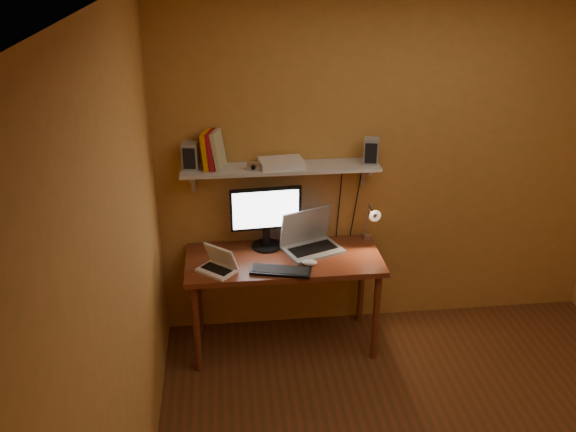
{
  "coord_description": "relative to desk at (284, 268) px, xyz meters",
  "views": [
    {
      "loc": [
        -1.21,
        -2.54,
        2.84
      ],
      "look_at": [
        -0.79,
        1.18,
        1.12
      ],
      "focal_mm": 38.0,
      "sensor_mm": 36.0,
      "label": 1
    }
  ],
  "objects": [
    {
      "name": "room",
      "position": [
        0.81,
        -1.28,
        0.64
      ],
      "size": [
        3.44,
        3.24,
        2.64
      ],
      "color": "brown",
      "rests_on": "ground"
    },
    {
      "name": "desk",
      "position": [
        0.0,
        0.0,
        0.0
      ],
      "size": [
        1.4,
        0.6,
        0.75
      ],
      "color": "brown",
      "rests_on": "ground"
    },
    {
      "name": "wall_shelf",
      "position": [
        0.0,
        0.19,
        0.69
      ],
      "size": [
        1.4,
        0.25,
        0.21
      ],
      "color": "#BCBEC0",
      "rests_on": "room"
    },
    {
      "name": "monitor",
      "position": [
        -0.11,
        0.18,
        0.35
      ],
      "size": [
        0.52,
        0.23,
        0.47
      ],
      "rotation": [
        0.0,
        0.0,
        0.07
      ],
      "color": "black",
      "rests_on": "desk"
    },
    {
      "name": "laptop",
      "position": [
        0.2,
        0.12,
        0.16
      ],
      "size": [
        0.48,
        0.41,
        0.3
      ],
      "rotation": [
        0.0,
        0.0,
        0.37
      ],
      "color": "gray",
      "rests_on": "desk"
    },
    {
      "name": "netbook",
      "position": [
        -0.46,
        -0.13,
        0.14
      ],
      "size": [
        0.31,
        0.3,
        0.18
      ],
      "rotation": [
        0.0,
        0.0,
        -0.72
      ],
      "color": "white",
      "rests_on": "desk"
    },
    {
      "name": "keyboard",
      "position": [
        -0.04,
        -0.21,
        0.1
      ],
      "size": [
        0.43,
        0.23,
        0.02
      ],
      "primitive_type": "cube",
      "rotation": [
        0.0,
        0.0,
        -0.25
      ],
      "color": "black",
      "rests_on": "desk"
    },
    {
      "name": "mouse",
      "position": [
        0.17,
        -0.13,
        0.11
      ],
      "size": [
        0.12,
        0.09,
        0.04
      ],
      "primitive_type": "ellipsoid",
      "rotation": [
        0.0,
        0.0,
        -0.17
      ],
      "color": "white",
      "rests_on": "desk"
    },
    {
      "name": "desk_lamp",
      "position": [
        0.66,
        0.13,
        0.29
      ],
      "size": [
        0.09,
        0.23,
        0.38
      ],
      "color": "silver",
      "rests_on": "desk"
    },
    {
      "name": "speaker_left",
      "position": [
        -0.62,
        0.2,
        0.81
      ],
      "size": [
        0.12,
        0.12,
        0.19
      ],
      "primitive_type": "cube",
      "rotation": [
        0.0,
        0.0,
        -0.16
      ],
      "color": "gray",
      "rests_on": "wall_shelf"
    },
    {
      "name": "speaker_right",
      "position": [
        0.64,
        0.18,
        0.8
      ],
      "size": [
        0.13,
        0.13,
        0.19
      ],
      "primitive_type": "cube",
      "rotation": [
        0.0,
        0.0,
        -0.25
      ],
      "color": "gray",
      "rests_on": "wall_shelf"
    },
    {
      "name": "books",
      "position": [
        -0.47,
        0.21,
        0.84
      ],
      "size": [
        0.18,
        0.19,
        0.27
      ],
      "color": "orange",
      "rests_on": "wall_shelf"
    },
    {
      "name": "shelf_camera",
      "position": [
        -0.19,
        0.13,
        0.74
      ],
      "size": [
        0.09,
        0.05,
        0.05
      ],
      "color": "silver",
      "rests_on": "wall_shelf"
    },
    {
      "name": "router",
      "position": [
        0.0,
        0.19,
        0.74
      ],
      "size": [
        0.32,
        0.23,
        0.05
      ],
      "primitive_type": "cube",
      "rotation": [
        0.0,
        0.0,
        0.1
      ],
      "color": "white",
      "rests_on": "wall_shelf"
    }
  ]
}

